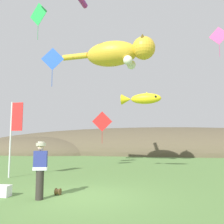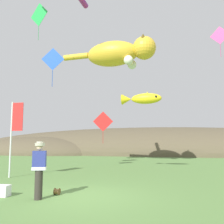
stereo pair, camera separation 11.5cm
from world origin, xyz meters
The scene contains 12 objects.
ground_plane centered at (0.00, 0.00, 0.00)m, with size 120.00×120.00×0.00m, color #5B8442.
distant_hill_ridge centered at (-1.68, 26.56, 0.00)m, with size 59.73×16.54×7.12m.
festival_attendant centered at (-1.19, -0.64, 0.95)m, with size 0.48×0.39×1.77m.
kite_spool centered at (-0.92, 0.10, 0.11)m, with size 0.17×0.22×0.22m.
picnic_cooler centered at (-2.56, -0.54, 0.18)m, with size 0.51×0.35×0.36m.
festival_banner_pole centered at (-4.76, 3.07, 2.43)m, with size 0.66×0.08×3.72m.
kite_giant_cat centered at (-0.69, 8.86, 7.90)m, with size 6.89×2.17×2.09m.
kite_fish_windsock centered at (1.14, 6.78, 4.25)m, with size 2.37×0.69×0.73m.
kite_diamond_red centered at (-2.33, 10.56, 3.22)m, with size 1.50×0.42×2.45m.
kite_diamond_pink centered at (6.19, 10.07, 9.01)m, with size 1.25×0.35×2.19m.
kite_diamond_green centered at (-5.11, 5.58, 9.64)m, with size 1.46×0.51×2.43m.
kite_diamond_blue centered at (-3.34, 4.17, 6.16)m, with size 1.21×0.31×2.14m.
Camera 2 is at (2.91, -7.76, 1.81)m, focal length 40.00 mm.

